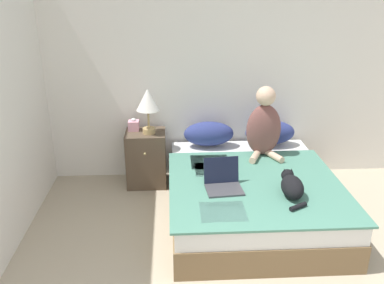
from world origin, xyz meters
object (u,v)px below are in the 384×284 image
(person_sitting, at_px, (264,126))
(nightstand, at_px, (146,158))
(tissue_box, at_px, (134,125))
(bed, at_px, (251,196))
(pillow_near, at_px, (209,134))
(laptop_open, at_px, (223,183))
(pillow_far, at_px, (270,133))
(cat_tabby, at_px, (292,186))
(table_lamp, at_px, (148,102))

(person_sitting, distance_m, nightstand, 1.39)
(tissue_box, bearing_deg, bed, -34.92)
(pillow_near, bearing_deg, laptop_open, -87.98)
(pillow_far, bearing_deg, tissue_box, 178.11)
(bed, xyz_separation_m, cat_tabby, (0.27, -0.42, 0.33))
(pillow_near, height_order, laptop_open, pillow_near)
(pillow_far, bearing_deg, table_lamp, -177.48)
(person_sitting, bearing_deg, laptop_open, -125.19)
(pillow_near, xyz_separation_m, person_sitting, (0.56, -0.30, 0.19))
(cat_tabby, bearing_deg, pillow_far, -3.18)
(person_sitting, relative_size, laptop_open, 2.16)
(person_sitting, bearing_deg, pillow_far, 63.59)
(bed, distance_m, cat_tabby, 0.60)
(bed, xyz_separation_m, pillow_far, (0.36, 0.79, 0.37))
(nightstand, bearing_deg, person_sitting, -11.97)
(pillow_near, relative_size, laptop_open, 1.62)
(pillow_far, bearing_deg, cat_tabby, -94.15)
(nightstand, bearing_deg, pillow_near, 2.23)
(pillow_far, xyz_separation_m, person_sitting, (-0.15, -0.30, 0.19))
(person_sitting, distance_m, cat_tabby, 0.94)
(laptop_open, relative_size, nightstand, 0.55)
(cat_tabby, distance_m, laptop_open, 0.61)
(nightstand, relative_size, tissue_box, 4.58)
(person_sitting, xyz_separation_m, table_lamp, (-1.23, 0.24, 0.21))
(nightstand, relative_size, table_lamp, 1.26)
(laptop_open, height_order, table_lamp, table_lamp)
(pillow_far, relative_size, nightstand, 0.89)
(bed, xyz_separation_m, person_sitting, (0.21, 0.49, 0.56))
(pillow_near, distance_m, table_lamp, 0.79)
(bed, relative_size, cat_tabby, 3.83)
(nightstand, xyz_separation_m, tissue_box, (-0.13, 0.08, 0.38))
(pillow_near, bearing_deg, pillow_far, 0.00)
(tissue_box, bearing_deg, pillow_far, -1.89)
(cat_tabby, relative_size, laptop_open, 1.41)
(pillow_near, relative_size, pillow_far, 1.00)
(cat_tabby, distance_m, nightstand, 1.80)
(tissue_box, bearing_deg, pillow_near, -3.46)
(pillow_far, relative_size, cat_tabby, 1.14)
(bed, height_order, person_sitting, person_sitting)
(nightstand, distance_m, tissue_box, 0.41)
(pillow_near, relative_size, cat_tabby, 1.14)
(person_sitting, relative_size, cat_tabby, 1.52)
(tissue_box, bearing_deg, laptop_open, -50.90)
(person_sitting, distance_m, table_lamp, 1.28)
(table_lamp, bearing_deg, cat_tabby, -41.59)
(pillow_far, distance_m, laptop_open, 1.24)
(pillow_near, relative_size, tissue_box, 4.07)
(bed, bearing_deg, cat_tabby, -57.59)
(bed, relative_size, pillow_far, 3.35)
(pillow_near, relative_size, nightstand, 0.89)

